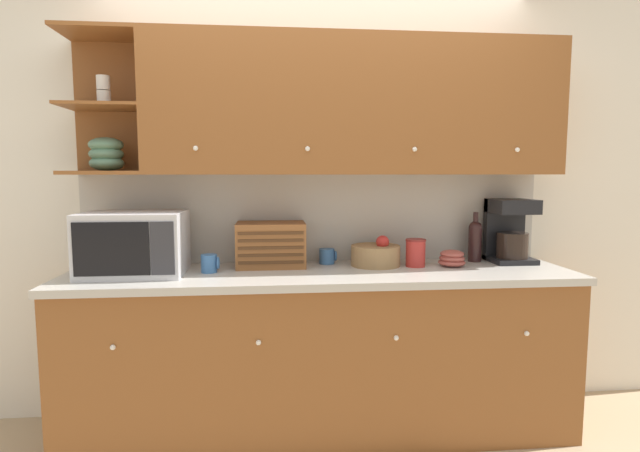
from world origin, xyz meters
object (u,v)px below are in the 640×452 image
object	(u,v)px
microwave	(134,243)
coffee_maker	(509,231)
storage_canister	(416,253)
bowl_stack_on_counter	(452,258)
wine_bottle	(475,239)
mug	(210,263)
fruit_basket	(376,255)
bread_box	(271,244)
mug_blue_second	(327,256)

from	to	relation	value
microwave	coffee_maker	xyz separation A→B (m)	(2.14, 0.16, 0.02)
storage_canister	bowl_stack_on_counter	world-z (taller)	storage_canister
microwave	wine_bottle	size ratio (longest dim) A/B	1.72
microwave	mug	world-z (taller)	microwave
fruit_basket	coffee_maker	bearing A→B (deg)	3.54
fruit_basket	bowl_stack_on_counter	world-z (taller)	fruit_basket
coffee_maker	wine_bottle	bearing A→B (deg)	171.99
fruit_basket	wine_bottle	bearing A→B (deg)	7.24
coffee_maker	bowl_stack_on_counter	bearing A→B (deg)	-163.96
fruit_basket	wine_bottle	distance (m)	0.63
bread_box	mug_blue_second	distance (m)	0.34
microwave	coffee_maker	world-z (taller)	coffee_maker
bread_box	bowl_stack_on_counter	bearing A→B (deg)	-5.71
bread_box	storage_canister	distance (m)	0.83
storage_canister	coffee_maker	world-z (taller)	coffee_maker
mug	fruit_basket	xyz separation A→B (m)	(0.93, 0.10, 0.01)
storage_canister	coffee_maker	distance (m)	0.62
bread_box	bowl_stack_on_counter	size ratio (longest dim) A/B	2.53
bread_box	fruit_basket	bearing A→B (deg)	-3.87
microwave	fruit_basket	distance (m)	1.33
bread_box	fruit_basket	distance (m)	0.61
microwave	mug	size ratio (longest dim) A/B	5.31
storage_canister	wine_bottle	bearing A→B (deg)	17.45
fruit_basket	coffee_maker	distance (m)	0.84
mug_blue_second	coffee_maker	distance (m)	1.11
mug_blue_second	storage_canister	bearing A→B (deg)	-15.93
microwave	mug_blue_second	world-z (taller)	microwave
bread_box	coffee_maker	size ratio (longest dim) A/B	1.03
mug	bowl_stack_on_counter	bearing A→B (deg)	1.76
mug_blue_second	coffee_maker	size ratio (longest dim) A/B	0.27
mug_blue_second	storage_canister	xyz separation A→B (m)	(0.49, -0.14, 0.04)
fruit_basket	wine_bottle	size ratio (longest dim) A/B	0.94
bread_box	coffee_maker	bearing A→B (deg)	0.42
microwave	bowl_stack_on_counter	bearing A→B (deg)	1.54
mug	storage_canister	size ratio (longest dim) A/B	0.62
fruit_basket	storage_canister	size ratio (longest dim) A/B	1.79
mug	bread_box	xyz separation A→B (m)	(0.33, 0.15, 0.08)
mug_blue_second	bowl_stack_on_counter	world-z (taller)	bowl_stack_on_counter
mug	bowl_stack_on_counter	world-z (taller)	mug
fruit_basket	bowl_stack_on_counter	size ratio (longest dim) A/B	1.84
mug_blue_second	wine_bottle	size ratio (longest dim) A/B	0.34
mug_blue_second	fruit_basket	xyz separation A→B (m)	(0.27, -0.09, 0.02)
microwave	mug_blue_second	bearing A→B (deg)	10.93
bread_box	bowl_stack_on_counter	distance (m)	1.04
wine_bottle	storage_canister	bearing A→B (deg)	-162.55
coffee_maker	mug	bearing A→B (deg)	-174.94
fruit_basket	bowl_stack_on_counter	distance (m)	0.44
bowl_stack_on_counter	wine_bottle	distance (m)	0.26
microwave	bowl_stack_on_counter	size ratio (longest dim) A/B	3.36
fruit_basket	storage_canister	distance (m)	0.23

